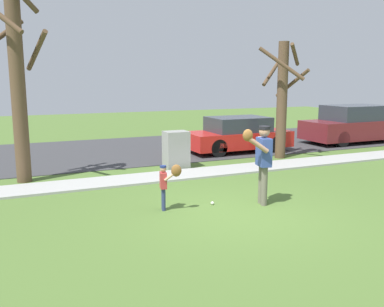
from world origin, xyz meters
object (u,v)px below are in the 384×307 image
Objects in this scene: baseball at (212,203)px; person_adult at (262,156)px; person_child at (167,180)px; street_tree_near at (282,96)px; street_tree_far at (17,75)px; utility_cabinet at (176,150)px; parked_suv_maroon at (354,125)px; parked_hatchback_red at (238,135)px.

person_adult is at bearing -22.57° from baseball.
street_tree_near is at bearing 47.65° from person_child.
person_adult is 0.33× the size of street_tree_far.
street_tree_near reaches higher than person_child.
baseball is at bearing -100.24° from utility_cabinet.
street_tree_near is (3.76, 4.53, 1.08)m from person_adult.
utility_cabinet reaches higher than person_child.
utility_cabinet is at bearing -73.67° from person_adult.
utility_cabinet is 9.41m from parked_suv_maroon.
parked_hatchback_red reaches higher than baseball.
baseball is 4.08m from utility_cabinet.
street_tree_far is at bearing 7.77° from parked_suv_maroon.
street_tree_far is at bearing 179.79° from utility_cabinet.
person_child is 7.73m from parked_hatchback_red.
person_adult is at bearing 35.14° from parked_suv_maroon.
baseball is 11.56m from parked_suv_maroon.
street_tree_far is 1.35× the size of parked_hatchback_red.
street_tree_far reaches higher than person_child.
person_adult reaches higher than person_child.
baseball is 6.65m from street_tree_near.
street_tree_far is 1.15× the size of parked_suv_maroon.
street_tree_near reaches higher than baseball.
person_adult is 2.16m from person_child.
person_adult reaches higher than baseball.
street_tree_near is at bearing -117.08° from person_adult.
person_adult is 10.92m from parked_suv_maroon.
street_tree_far is (-3.74, 4.00, 2.83)m from baseball.
person_adult is 0.44× the size of parked_hatchback_red.
person_child is at bearing -144.95° from street_tree_near.
utility_cabinet is 3.78m from parked_hatchback_red.
baseball is 0.02× the size of street_tree_near.
utility_cabinet is 0.22× the size of street_tree_far.
parked_suv_maroon is at bearing -179.75° from parked_hatchback_red.
street_tree_far is 8.28m from parked_hatchback_red.
street_tree_near is 5.64m from parked_suv_maroon.
parked_suv_maroon is at bearing 30.56° from baseball.
street_tree_far is at bearing 13.35° from parked_hatchback_red.
baseball is 7.12m from parked_hatchback_red.
parked_hatchback_red is at bearing 113.39° from street_tree_near.
person_child reaches higher than baseball.
parked_hatchback_red reaches higher than utility_cabinet.
parked_suv_maroon is (9.22, 1.88, 0.21)m from utility_cabinet.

